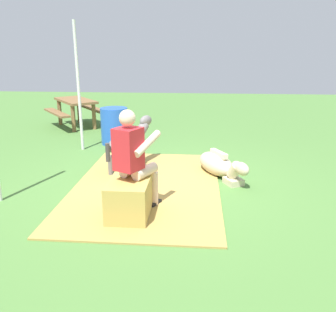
{
  "coord_description": "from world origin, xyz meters",
  "views": [
    {
      "loc": [
        -5.19,
        -0.56,
        2.05
      ],
      "look_at": [
        -0.27,
        -0.14,
        0.55
      ],
      "focal_mm": 37.78,
      "sensor_mm": 36.0,
      "label": 1
    }
  ],
  "objects_px": {
    "picnic_bench": "(76,106)",
    "person_seated": "(134,157)",
    "pony_standing": "(128,141)",
    "hay_bale": "(129,199)",
    "tent_pole_right": "(79,88)",
    "water_barrel": "(114,126)",
    "pony_lying": "(219,165)"
  },
  "relations": [
    {
      "from": "hay_bale",
      "to": "picnic_bench",
      "type": "height_order",
      "value": "picnic_bench"
    },
    {
      "from": "hay_bale",
      "to": "picnic_bench",
      "type": "distance_m",
      "value": 5.79
    },
    {
      "from": "pony_standing",
      "to": "tent_pole_right",
      "type": "height_order",
      "value": "tent_pole_right"
    },
    {
      "from": "hay_bale",
      "to": "water_barrel",
      "type": "height_order",
      "value": "water_barrel"
    },
    {
      "from": "pony_standing",
      "to": "pony_lying",
      "type": "bearing_deg",
      "value": -95.14
    },
    {
      "from": "hay_bale",
      "to": "pony_standing",
      "type": "relative_size",
      "value": 0.53
    },
    {
      "from": "hay_bale",
      "to": "tent_pole_right",
      "type": "bearing_deg",
      "value": 27.66
    },
    {
      "from": "pony_lying",
      "to": "picnic_bench",
      "type": "relative_size",
      "value": 0.66
    },
    {
      "from": "water_barrel",
      "to": "tent_pole_right",
      "type": "bearing_deg",
      "value": 133.36
    },
    {
      "from": "picnic_bench",
      "to": "person_seated",
      "type": "bearing_deg",
      "value": -153.76
    },
    {
      "from": "pony_standing",
      "to": "picnic_bench",
      "type": "height_order",
      "value": "pony_standing"
    },
    {
      "from": "hay_bale",
      "to": "water_barrel",
      "type": "bearing_deg",
      "value": 15.83
    },
    {
      "from": "pony_standing",
      "to": "tent_pole_right",
      "type": "bearing_deg",
      "value": 44.63
    },
    {
      "from": "water_barrel",
      "to": "picnic_bench",
      "type": "xyz_separation_m",
      "value": [
        1.67,
        1.44,
        0.17
      ]
    },
    {
      "from": "pony_standing",
      "to": "tent_pole_right",
      "type": "distance_m",
      "value": 1.91
    },
    {
      "from": "hay_bale",
      "to": "picnic_bench",
      "type": "relative_size",
      "value": 0.34
    },
    {
      "from": "tent_pole_right",
      "to": "person_seated",
      "type": "bearing_deg",
      "value": -150.31
    },
    {
      "from": "person_seated",
      "to": "picnic_bench",
      "type": "bearing_deg",
      "value": 26.24
    },
    {
      "from": "person_seated",
      "to": "water_barrel",
      "type": "bearing_deg",
      "value": 17.3
    },
    {
      "from": "tent_pole_right",
      "to": "pony_standing",
      "type": "bearing_deg",
      "value": -135.37
    },
    {
      "from": "water_barrel",
      "to": "person_seated",
      "type": "bearing_deg",
      "value": -162.7
    },
    {
      "from": "tent_pole_right",
      "to": "hay_bale",
      "type": "bearing_deg",
      "value": -152.34
    },
    {
      "from": "picnic_bench",
      "to": "water_barrel",
      "type": "bearing_deg",
      "value": -139.21
    },
    {
      "from": "person_seated",
      "to": "water_barrel",
      "type": "distance_m",
      "value": 3.59
    },
    {
      "from": "hay_bale",
      "to": "water_barrel",
      "type": "relative_size",
      "value": 0.83
    },
    {
      "from": "pony_standing",
      "to": "pony_lying",
      "type": "relative_size",
      "value": 0.97
    },
    {
      "from": "hay_bale",
      "to": "pony_lying",
      "type": "distance_m",
      "value": 2.04
    },
    {
      "from": "person_seated",
      "to": "pony_lying",
      "type": "height_order",
      "value": "person_seated"
    },
    {
      "from": "person_seated",
      "to": "pony_standing",
      "type": "height_order",
      "value": "person_seated"
    },
    {
      "from": "hay_bale",
      "to": "person_seated",
      "type": "relative_size",
      "value": 0.49
    },
    {
      "from": "water_barrel",
      "to": "tent_pole_right",
      "type": "distance_m",
      "value": 1.19
    },
    {
      "from": "tent_pole_right",
      "to": "water_barrel",
      "type": "bearing_deg",
      "value": -46.64
    }
  ]
}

